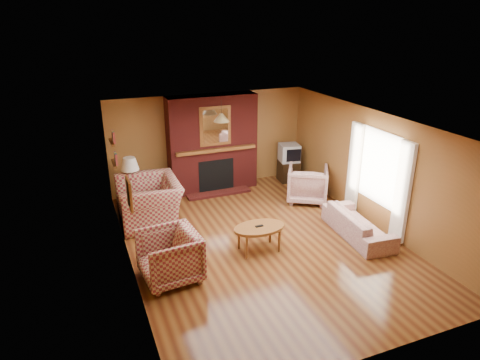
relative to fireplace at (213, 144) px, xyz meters
name	(u,v)px	position (x,y,z in m)	size (l,w,h in m)	color
floor	(262,242)	(0.00, -2.98, -1.18)	(6.50, 6.50, 0.00)	#48210F
ceiling	(265,123)	(0.00, -2.98, 1.22)	(6.50, 6.50, 0.00)	white
wall_back	(209,141)	(0.00, 0.27, 0.02)	(6.50, 6.50, 0.00)	#965C2E
wall_front	(377,280)	(0.00, -6.23, 0.02)	(6.50, 6.50, 0.00)	#965C2E
wall_left	(127,207)	(-2.50, -2.98, 0.02)	(6.50, 6.50, 0.00)	#965C2E
wall_right	(373,169)	(2.50, -2.98, 0.02)	(6.50, 6.50, 0.00)	#965C2E
fireplace	(213,144)	(0.00, 0.00, 0.00)	(2.20, 0.82, 2.40)	#561512
window_right	(377,176)	(2.45, -3.18, -0.06)	(0.10, 1.85, 2.00)	beige
bookshelf	(114,148)	(-2.44, -1.08, 0.48)	(0.09, 0.55, 0.71)	brown
botanical_print	(129,194)	(-2.47, -3.28, 0.37)	(0.05, 0.40, 0.50)	brown
pendant_light	(221,118)	(0.00, -0.68, 0.82)	(0.36, 0.36, 0.48)	black
plaid_loveseat	(149,201)	(-1.85, -1.23, -0.72)	(1.43, 1.25, 0.93)	maroon
plaid_armchair	(169,256)	(-1.95, -3.52, -0.75)	(0.92, 0.95, 0.86)	maroon
floral_sofa	(358,224)	(1.90, -3.44, -0.92)	(1.79, 0.70, 0.52)	beige
floral_armchair	(307,184)	(1.84, -1.52, -0.76)	(0.90, 0.93, 0.85)	beige
coffee_table	(259,229)	(-0.18, -3.22, -0.74)	(0.98, 0.61, 0.52)	brown
side_table	(133,198)	(-2.10, -0.53, -0.88)	(0.45, 0.45, 0.60)	brown
table_lamp	(130,170)	(-2.10, -0.53, -0.21)	(0.40, 0.40, 0.66)	silver
tv_stand	(288,171)	(2.05, -0.18, -0.91)	(0.50, 0.46, 0.55)	black
crt_tv	(289,153)	(2.05, -0.19, -0.40)	(0.57, 0.57, 0.46)	#A6A9AE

